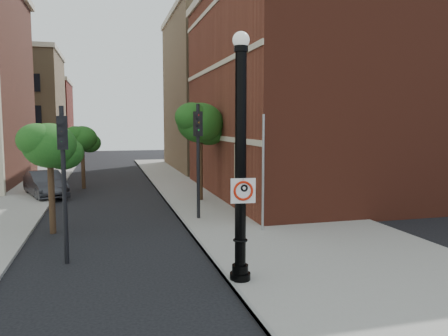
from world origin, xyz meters
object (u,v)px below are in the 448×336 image
object	(u,v)px
lamppost	(241,171)
traffic_signal_right	(198,143)
no_parking_sign	(243,191)
traffic_signal_left	(63,158)
parked_car	(45,184)

from	to	relation	value
lamppost	traffic_signal_right	bearing A→B (deg)	86.47
no_parking_sign	traffic_signal_left	distance (m)	5.73
traffic_signal_left	lamppost	bearing A→B (deg)	-41.04
lamppost	parked_car	distance (m)	17.83
parked_car	traffic_signal_right	distance (m)	11.58
parked_car	traffic_signal_left	xyz separation A→B (m)	(2.24, -13.23, 2.50)
parked_car	traffic_signal_right	bearing A→B (deg)	-68.68
no_parking_sign	traffic_signal_right	size ratio (longest dim) A/B	0.13
parked_car	no_parking_sign	bearing A→B (deg)	-86.85
parked_car	traffic_signal_left	distance (m)	13.65
traffic_signal_right	lamppost	bearing A→B (deg)	-106.42
lamppost	traffic_signal_right	world-z (taller)	lamppost
lamppost	traffic_signal_right	distance (m)	7.81
lamppost	traffic_signal_right	size ratio (longest dim) A/B	1.29
traffic_signal_right	parked_car	bearing A→B (deg)	118.14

